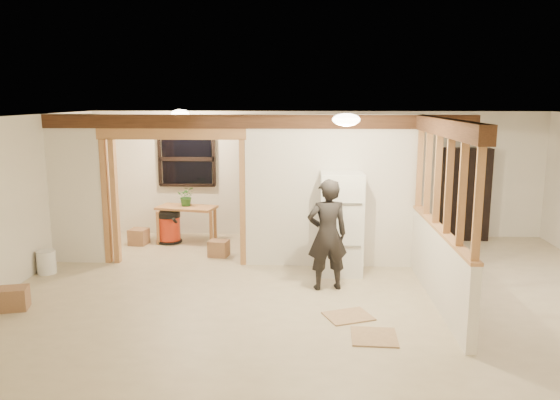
{
  "coord_description": "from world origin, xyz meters",
  "views": [
    {
      "loc": [
        -0.22,
        -7.61,
        2.75
      ],
      "look_at": [
        -0.6,
        0.4,
        1.25
      ],
      "focal_mm": 35.0,
      "sensor_mm": 36.0,
      "label": 1
    }
  ],
  "objects_px": {
    "shop_vac": "(169,227)",
    "bookshelf": "(465,194)",
    "refrigerator": "(341,223)",
    "work_table": "(187,224)",
    "woman": "(327,235)"
  },
  "relations": [
    {
      "from": "shop_vac",
      "to": "bookshelf",
      "type": "xyz_separation_m",
      "value": [
        5.74,
        0.54,
        0.59
      ]
    },
    {
      "from": "shop_vac",
      "to": "bookshelf",
      "type": "height_order",
      "value": "bookshelf"
    },
    {
      "from": "shop_vac",
      "to": "refrigerator",
      "type": "bearing_deg",
      "value": -27.74
    },
    {
      "from": "work_table",
      "to": "bookshelf",
      "type": "height_order",
      "value": "bookshelf"
    },
    {
      "from": "refrigerator",
      "to": "work_table",
      "type": "distance_m",
      "value": 3.39
    },
    {
      "from": "woman",
      "to": "work_table",
      "type": "bearing_deg",
      "value": -56.46
    },
    {
      "from": "woman",
      "to": "shop_vac",
      "type": "distance_m",
      "value": 3.85
    },
    {
      "from": "refrigerator",
      "to": "work_table",
      "type": "relative_size",
      "value": 1.45
    },
    {
      "from": "refrigerator",
      "to": "bookshelf",
      "type": "height_order",
      "value": "bookshelf"
    },
    {
      "from": "work_table",
      "to": "refrigerator",
      "type": "bearing_deg",
      "value": -19.83
    },
    {
      "from": "woman",
      "to": "refrigerator",
      "type": "bearing_deg",
      "value": -120.21
    },
    {
      "from": "refrigerator",
      "to": "woman",
      "type": "relative_size",
      "value": 0.99
    },
    {
      "from": "refrigerator",
      "to": "woman",
      "type": "distance_m",
      "value": 0.81
    },
    {
      "from": "refrigerator",
      "to": "bookshelf",
      "type": "relative_size",
      "value": 0.89
    },
    {
      "from": "refrigerator",
      "to": "bookshelf",
      "type": "bearing_deg",
      "value": 40.89
    }
  ]
}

